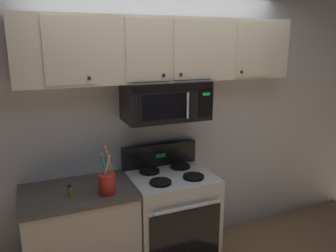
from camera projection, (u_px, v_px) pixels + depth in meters
The scene contains 8 objects.
back_wall at pixel (156, 119), 3.32m from camera, with size 5.20×0.10×2.70m, color silver.
stove_range at pixel (171, 217), 3.21m from camera, with size 0.76×0.69×1.12m.
over_range_microwave at pixel (166, 101), 3.04m from camera, with size 0.76×0.43×0.35m.
upper_cabinets at pixel (164, 50), 2.96m from camera, with size 2.50×0.36×0.55m.
counter_segment at pixel (81, 238), 2.90m from camera, with size 0.93×0.65×0.90m.
utensil_crock_red at pixel (107, 182), 2.70m from camera, with size 0.15×0.14×0.40m.
salt_shaker at pixel (110, 172), 3.05m from camera, with size 0.05×0.05×0.10m.
spice_jar at pixel (70, 191), 2.67m from camera, with size 0.04×0.04×0.10m.
Camera 1 is at (-1.16, -2.24, 2.09)m, focal length 36.04 mm.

